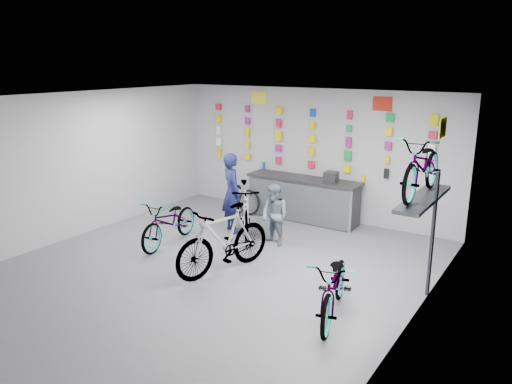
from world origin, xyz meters
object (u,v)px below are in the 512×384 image
Objects in this scene: bike_right at (335,286)px; clerk at (232,193)px; bike_center at (223,239)px; customer at (275,215)px; bike_left at (170,222)px; counter at (303,199)px; bike_service at (245,211)px.

bike_right is 1.06× the size of clerk.
customer is at bearing 103.80° from bike_center.
bike_left is 1.50m from clerk.
counter is at bearing 109.74° from bike_center.
bike_center is at bearing 156.61° from clerk.
bike_left is 0.98× the size of bike_right.
customer is (0.29, -1.76, 0.13)m from counter.
bike_right is 3.05m from customer.
bike_left is at bearing 179.25° from bike_center.
clerk is (0.60, 1.32, 0.39)m from bike_left.
bike_right is at bearing -56.38° from counter.
counter is at bearing 113.85° from customer.
bike_right is 3.65m from bike_service.
customer is (1.18, -0.19, -0.24)m from clerk.
customer reaches higher than bike_left.
bike_right is (2.54, -3.81, -0.00)m from counter.
bike_service is at bearing 40.16° from bike_left.
bike_right is at bearing 5.22° from bike_center.
customer is at bearing -80.52° from counter.
bike_service reaches higher than bike_left.
bike_left is 1.80m from bike_center.
customer is (1.78, 1.12, 0.15)m from bike_left.
counter is at bearing 38.26° from bike_service.
bike_center is 1.60× the size of customer.
bike_center reaches higher than bike_service.
customer is at bearing 121.97° from bike_right.
bike_service is at bearing -164.45° from clerk.
bike_left is 0.91× the size of bike_center.
clerk reaches higher than bike_right.
bike_service is at bearing -104.72° from counter.
customer reaches higher than bike_right.
bike_center is (1.72, -0.51, 0.12)m from bike_left.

